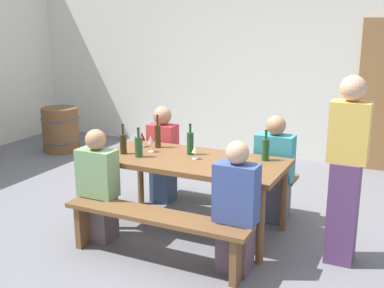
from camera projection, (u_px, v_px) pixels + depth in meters
ground_plane at (192, 229)px, 4.90m from camera, size 24.00×24.00×0.00m
back_wall at (281, 52)px, 7.20m from camera, size 14.00×0.20×3.20m
tasting_table at (192, 167)px, 4.73m from camera, size 1.83×0.87×0.75m
bench_near at (155, 224)px, 4.17m from camera, size 1.73×0.30×0.45m
bench_far at (220, 176)px, 5.46m from camera, size 1.73×0.30×0.45m
wine_bottle_0 at (139, 146)px, 4.75m from camera, size 0.08×0.08×0.30m
wine_bottle_1 at (190, 143)px, 4.84m from camera, size 0.07×0.07×0.32m
wine_bottle_2 at (123, 143)px, 4.86m from camera, size 0.07×0.07×0.31m
wine_bottle_3 at (265, 149)px, 4.63m from camera, size 0.07×0.07×0.30m
wine_bottle_4 at (158, 135)px, 5.10m from camera, size 0.06×0.06×0.35m
wine_glass_0 at (195, 150)px, 4.68m from camera, size 0.07×0.07×0.14m
wine_glass_1 at (151, 140)px, 4.93m from camera, size 0.06×0.06×0.18m
wine_glass_2 at (142, 137)px, 5.13m from camera, size 0.07×0.07×0.16m
seated_guest_near_0 at (98, 189)px, 4.56m from camera, size 0.37×0.24×1.10m
seated_guest_near_1 at (236, 211)px, 3.97m from camera, size 0.36×0.24×1.14m
seated_guest_far_0 at (163, 156)px, 5.55m from camera, size 0.32×0.24×1.13m
seated_guest_far_1 at (274, 172)px, 5.00m from camera, size 0.39×0.24×1.14m
standing_host at (346, 173)px, 4.07m from camera, size 0.32×0.24×1.64m
wine_barrel at (61, 129)px, 7.75m from camera, size 0.62×0.62×0.71m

